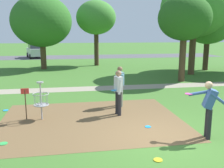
% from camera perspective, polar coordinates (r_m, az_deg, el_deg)
% --- Properties ---
extents(ground_plane, '(160.00, 160.00, 0.00)m').
position_cam_1_polar(ground_plane, '(7.87, 11.78, -11.81)').
color(ground_plane, '#3D6B28').
extents(dirt_tee_pad, '(6.42, 4.97, 0.01)m').
position_cam_1_polar(dirt_tee_pad, '(9.21, -4.59, -8.11)').
color(dirt_tee_pad, brown).
rests_on(dirt_tee_pad, ground).
extents(disc_golf_basket, '(0.98, 0.58, 1.39)m').
position_cam_1_polar(disc_golf_basket, '(9.41, -16.05, -3.32)').
color(disc_golf_basket, '#9E9EA3').
rests_on(disc_golf_basket, ground).
extents(player_throwing, '(0.98, 0.77, 1.71)m').
position_cam_1_polar(player_throwing, '(7.94, 20.95, -4.59)').
color(player_throwing, '#232328').
rests_on(player_throwing, ground).
extents(player_waiting_left, '(0.45, 0.50, 1.71)m').
position_cam_1_polar(player_waiting_left, '(10.69, 1.75, 0.01)').
color(player_waiting_left, slate).
rests_on(player_waiting_left, ground).
extents(player_waiting_right, '(0.43, 0.49, 1.71)m').
position_cam_1_polar(player_waiting_right, '(9.54, 1.43, -1.37)').
color(player_waiting_right, '#232328').
rests_on(player_waiting_right, ground).
extents(frisbee_by_tee, '(0.21, 0.21, 0.02)m').
position_cam_1_polar(frisbee_by_tee, '(11.15, -22.81, -5.48)').
color(frisbee_by_tee, '#1E93DB').
rests_on(frisbee_by_tee, ground).
extents(frisbee_mid_grass, '(0.23, 0.23, 0.02)m').
position_cam_1_polar(frisbee_mid_grass, '(7.95, -23.26, -12.22)').
color(frisbee_mid_grass, green).
rests_on(frisbee_mid_grass, ground).
extents(frisbee_far_left, '(0.20, 0.20, 0.02)m').
position_cam_1_polar(frisbee_far_left, '(8.63, 8.10, -9.50)').
color(frisbee_far_left, '#1E93DB').
rests_on(frisbee_far_left, ground).
extents(frisbee_far_right, '(0.22, 0.22, 0.02)m').
position_cam_1_polar(frisbee_far_right, '(6.58, 10.30, -16.46)').
color(frisbee_far_right, gold).
rests_on(frisbee_far_right, ground).
extents(tree_near_left, '(3.75, 3.75, 6.15)m').
position_cam_1_polar(tree_near_left, '(24.78, -3.61, 14.62)').
color(tree_near_left, '#422D1E').
rests_on(tree_near_left, ground).
extents(tree_near_right, '(3.32, 3.32, 5.43)m').
position_cam_1_polar(tree_near_right, '(16.95, 16.01, 13.98)').
color(tree_near_right, '#4C3823').
rests_on(tree_near_right, ground).
extents(tree_mid_left, '(5.10, 5.10, 6.26)m').
position_cam_1_polar(tree_mid_left, '(22.93, -15.57, 13.42)').
color(tree_mid_left, '#4C3823').
rests_on(tree_mid_left, ground).
extents(tree_mid_center, '(4.97, 4.97, 7.01)m').
position_cam_1_polar(tree_mid_center, '(20.14, 18.14, 15.91)').
color(tree_mid_center, '#4C3823').
rests_on(tree_mid_center, ground).
extents(tree_far_left, '(4.16, 4.16, 5.74)m').
position_cam_1_polar(tree_far_left, '(22.93, 20.85, 12.78)').
color(tree_far_left, '#422D1E').
rests_on(tree_far_left, ground).
extents(parking_lot_strip, '(36.00, 6.00, 0.01)m').
position_cam_1_polar(parking_lot_strip, '(34.55, -5.22, 6.16)').
color(parking_lot_strip, '#4C4C51').
rests_on(parking_lot_strip, ground).
extents(parked_car_leftmost, '(2.82, 4.52, 1.84)m').
position_cam_1_polar(parked_car_leftmost, '(34.21, -16.77, 7.22)').
color(parked_car_leftmost, '#B2B7BC').
rests_on(parked_car_leftmost, ground).
extents(gravel_path, '(40.00, 1.23, 0.00)m').
position_cam_1_polar(gravel_path, '(14.59, 1.30, -0.81)').
color(gravel_path, gray).
rests_on(gravel_path, ground).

